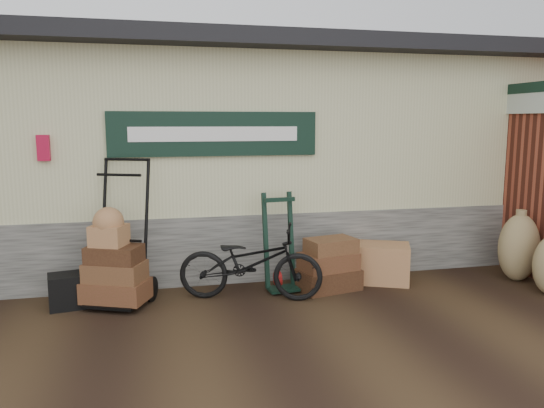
# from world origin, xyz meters

# --- Properties ---
(ground) EXTENTS (80.00, 80.00, 0.00)m
(ground) POSITION_xyz_m (0.00, 0.00, 0.00)
(ground) COLOR black
(ground) RESTS_ON ground
(station_building) EXTENTS (14.40, 4.10, 3.20)m
(station_building) POSITION_xyz_m (-0.01, 2.74, 1.61)
(station_building) COLOR #4C4C47
(station_building) RESTS_ON ground
(brick_outbuilding) EXTENTS (1.71, 4.51, 2.62)m
(brick_outbuilding) POSITION_xyz_m (4.70, 1.19, 1.30)
(brick_outbuilding) COLOR maroon
(brick_outbuilding) RESTS_ON ground
(porter_trolley) EXTENTS (1.04, 0.93, 1.72)m
(porter_trolley) POSITION_xyz_m (-1.45, 0.60, 0.86)
(porter_trolley) COLOR black
(porter_trolley) RESTS_ON ground
(green_barrow) EXTENTS (0.48, 0.42, 1.22)m
(green_barrow) POSITION_xyz_m (0.45, 0.62, 0.61)
(green_barrow) COLOR black
(green_barrow) RESTS_ON ground
(suitcase_stack) EXTENTS (0.84, 0.62, 0.67)m
(suitcase_stack) POSITION_xyz_m (1.04, 0.47, 0.33)
(suitcase_stack) COLOR #381E11
(suitcase_stack) RESTS_ON ground
(wicker_hamper) EXTENTS (0.92, 0.78, 0.51)m
(wicker_hamper) POSITION_xyz_m (1.81, 0.64, 0.25)
(wicker_hamper) COLOR #9B683E
(wicker_hamper) RESTS_ON ground
(black_trunk) EXTENTS (0.44, 0.40, 0.39)m
(black_trunk) POSITION_xyz_m (-2.08, 0.53, 0.19)
(black_trunk) COLOR black
(black_trunk) RESTS_ON ground
(bicycle) EXTENTS (1.09, 1.81, 1.00)m
(bicycle) POSITION_xyz_m (0.02, 0.33, 0.50)
(bicycle) COLOR black
(bicycle) RESTS_ON ground
(burlap_sack_left) EXTENTS (0.61, 0.54, 0.90)m
(burlap_sack_left) POSITION_xyz_m (3.63, 0.25, 0.45)
(burlap_sack_left) COLOR olive
(burlap_sack_left) RESTS_ON ground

